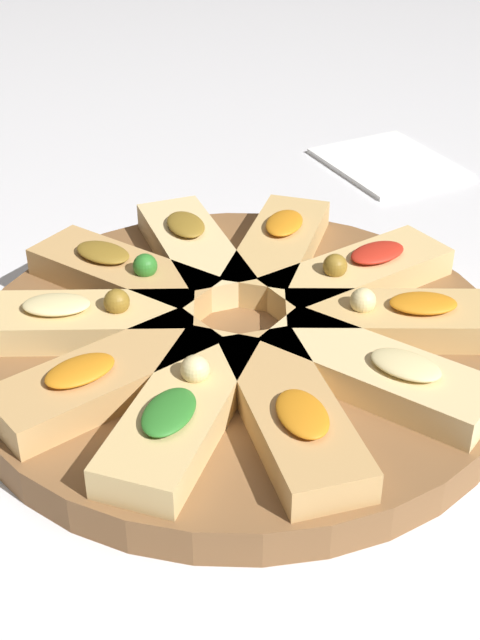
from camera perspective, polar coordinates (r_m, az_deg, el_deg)
ground_plane at (r=0.63m, az=-0.00°, el=-2.72°), size 3.00×3.00×0.00m
serving_board at (r=0.63m, az=-0.00°, el=-1.78°), size 0.38×0.38×0.03m
focaccia_slice_0 at (r=0.62m, az=9.86°, el=0.06°), size 0.11×0.16×0.04m
focaccia_slice_1 at (r=0.67m, az=7.53°, el=2.90°), size 0.07×0.16×0.04m
focaccia_slice_2 at (r=0.70m, az=2.47°, el=4.63°), size 0.14×0.14×0.03m
focaccia_slice_3 at (r=0.70m, az=-3.03°, el=4.54°), size 0.15×0.07×0.03m
focaccia_slice_4 at (r=0.67m, az=-7.51°, el=2.91°), size 0.16×0.12×0.04m
focaccia_slice_5 at (r=0.62m, az=-9.87°, el=-0.02°), size 0.11×0.16×0.04m
focaccia_slice_6 at (r=0.56m, az=-8.53°, el=-3.65°), size 0.08×0.16×0.03m
focaccia_slice_7 at (r=0.53m, az=-3.74°, el=-5.79°), size 0.14×0.14×0.04m
focaccia_slice_8 at (r=0.53m, az=3.30°, el=-5.98°), size 0.16×0.08×0.03m
focaccia_slice_9 at (r=0.57m, az=8.84°, el=-3.34°), size 0.16×0.12×0.03m
napkin_stack at (r=0.95m, az=9.51°, el=9.99°), size 0.14×0.12×0.01m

